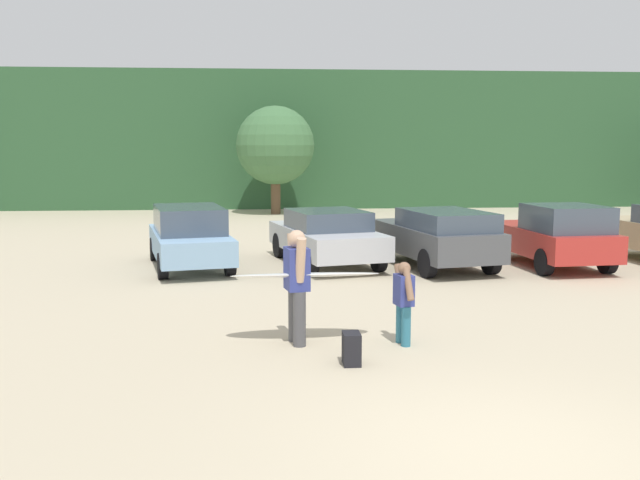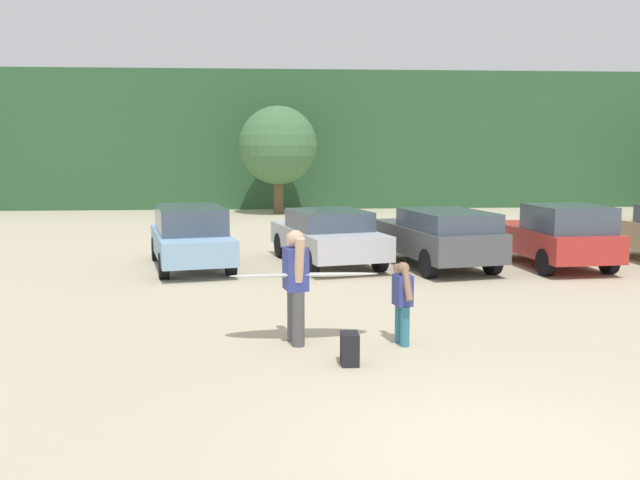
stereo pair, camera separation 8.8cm
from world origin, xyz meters
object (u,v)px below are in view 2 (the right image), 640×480
object	(u,v)px
person_child	(403,298)
surfboard_white	(304,275)
person_adult	(296,280)
parked_car_red	(556,235)
parked_car_dark_gray	(439,236)
parked_car_sky_blue	(191,236)
backpack_dropped	(350,349)
parked_car_silver	(328,236)

from	to	relation	value
person_child	surfboard_white	world-z (taller)	person_child
person_adult	surfboard_white	world-z (taller)	person_adult
person_child	parked_car_red	bearing A→B (deg)	-139.15
parked_car_dark_gray	person_adult	size ratio (longest dim) A/B	2.54
parked_car_sky_blue	backpack_dropped	world-z (taller)	parked_car_sky_blue
surfboard_white	parked_car_dark_gray	bearing A→B (deg)	-121.19
parked_car_dark_gray	parked_car_red	world-z (taller)	parked_car_red
person_child	backpack_dropped	distance (m)	1.40
parked_car_sky_blue	parked_car_red	bearing A→B (deg)	-106.25
parked_car_sky_blue	parked_car_silver	size ratio (longest dim) A/B	0.96
parked_car_red	backpack_dropped	size ratio (longest dim) A/B	9.02
parked_car_sky_blue	backpack_dropped	xyz separation A→B (m)	(3.05, -8.17, -0.58)
parked_car_silver	person_child	size ratio (longest dim) A/B	3.68
parked_car_silver	parked_car_red	size ratio (longest dim) A/B	1.16
person_adult	surfboard_white	size ratio (longest dim) A/B	0.76
parked_car_silver	person_adult	bearing A→B (deg)	157.86
parked_car_dark_gray	parked_car_red	size ratio (longest dim) A/B	1.10
parked_car_red	surfboard_white	distance (m)	9.14
surfboard_white	backpack_dropped	size ratio (longest dim) A/B	5.17
parked_car_dark_gray	surfboard_white	world-z (taller)	parked_car_dark_gray
parked_car_silver	parked_car_red	world-z (taller)	parked_car_red
parked_car_dark_gray	surfboard_white	bearing A→B (deg)	138.81
person_adult	parked_car_dark_gray	bearing A→B (deg)	-131.33
parked_car_silver	parked_car_dark_gray	distance (m)	2.80
person_adult	person_child	world-z (taller)	person_adult
parked_car_silver	backpack_dropped	bearing A→B (deg)	163.74
parked_car_silver	backpack_dropped	distance (m)	8.43
parked_car_sky_blue	surfboard_white	size ratio (longest dim) A/B	1.94
parked_car_red	backpack_dropped	distance (m)	9.68
parked_car_silver	backpack_dropped	world-z (taller)	parked_car_silver
surfboard_white	backpack_dropped	world-z (taller)	surfboard_white
person_adult	surfboard_white	distance (m)	0.19
parked_car_red	person_adult	distance (m)	9.32
parked_car_red	backpack_dropped	world-z (taller)	parked_car_red
person_adult	person_child	distance (m)	1.65
backpack_dropped	surfboard_white	bearing A→B (deg)	114.59
parked_car_sky_blue	person_adult	xyz separation A→B (m)	(2.34, -7.05, 0.19)
parked_car_dark_gray	person_child	world-z (taller)	parked_car_dark_gray
person_adult	backpack_dropped	distance (m)	1.53
parked_car_sky_blue	backpack_dropped	distance (m)	8.74
parked_car_sky_blue	parked_car_red	world-z (taller)	parked_car_red
parked_car_silver	backpack_dropped	size ratio (longest dim) A/B	10.46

